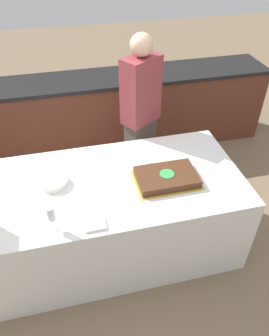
{
  "coord_description": "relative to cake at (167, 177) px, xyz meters",
  "views": [
    {
      "loc": [
        -0.22,
        -1.88,
        2.44
      ],
      "look_at": [
        0.23,
        0.0,
        0.86
      ],
      "focal_mm": 35.0,
      "sensor_mm": 36.0,
      "label": 1
    }
  ],
  "objects": [
    {
      "name": "person_cutting_cake",
      "position": [
        0.0,
        0.81,
        0.06
      ],
      "size": [
        0.4,
        0.36,
        1.64
      ],
      "rotation": [
        0.0,
        0.0,
        -2.57
      ],
      "color": "#4C4238",
      "rests_on": "ground_plane"
    },
    {
      "name": "ground_plane",
      "position": [
        -0.47,
        0.09,
        -0.8
      ],
      "size": [
        14.0,
        14.0,
        0.0
      ],
      "primitive_type": "plane",
      "color": "#7A664C"
    },
    {
      "name": "dining_table",
      "position": [
        -0.47,
        0.09,
        -0.41
      ],
      "size": [
        2.15,
        1.02,
        0.76
      ],
      "color": "silver",
      "rests_on": "ground_plane"
    },
    {
      "name": "back_counter",
      "position": [
        -0.47,
        1.67,
        -0.34
      ],
      "size": [
        4.4,
        0.58,
        0.92
      ],
      "color": "#5B2D1E",
      "rests_on": "ground_plane"
    },
    {
      "name": "utensil_pile",
      "position": [
        -0.6,
        -0.32,
        -0.02
      ],
      "size": [
        0.14,
        0.11,
        0.02
      ],
      "color": "white",
      "rests_on": "dining_table"
    },
    {
      "name": "wine_glass",
      "position": [
        -0.87,
        -0.28,
        0.1
      ],
      "size": [
        0.07,
        0.07,
        0.19
      ],
      "color": "white",
      "rests_on": "dining_table"
    },
    {
      "name": "side_plate_right_edge",
      "position": [
        0.34,
        0.07,
        -0.03
      ],
      "size": [
        0.19,
        0.19,
        0.0
      ],
      "color": "white",
      "rests_on": "dining_table"
    },
    {
      "name": "cake",
      "position": [
        0.0,
        0.0,
        0.0
      ],
      "size": [
        0.5,
        0.34,
        0.07
      ],
      "color": "gold",
      "rests_on": "dining_table"
    },
    {
      "name": "side_plate_near_cake",
      "position": [
        -0.1,
        0.32,
        -0.03
      ],
      "size": [
        0.19,
        0.19,
        0.0
      ],
      "color": "white",
      "rests_on": "dining_table"
    },
    {
      "name": "plate_stack",
      "position": [
        -0.85,
        0.16,
        -0.01
      ],
      "size": [
        0.22,
        0.22,
        0.05
      ],
      "color": "white",
      "rests_on": "dining_table"
    }
  ]
}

